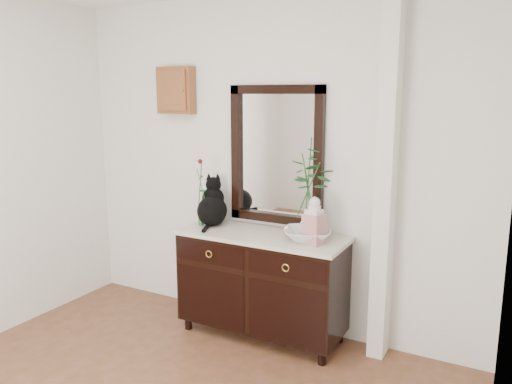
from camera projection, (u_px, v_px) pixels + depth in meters
The scene contains 10 objects.
wall_back at pixel (266, 165), 4.05m from camera, with size 3.60×0.04×2.70m, color white.
pilaster at pixel (386, 176), 3.51m from camera, with size 0.12×0.20×2.70m, color white.
sideboard at pixel (262, 280), 3.95m from camera, with size 1.33×0.52×0.82m.
wall_mirror at pixel (276, 155), 3.97m from camera, with size 0.80×0.06×1.10m.
key_cabinet at pixel (176, 90), 4.29m from camera, with size 0.35×0.10×0.40m, color brown.
cat at pixel (212, 201), 4.12m from camera, with size 0.28×0.35×0.40m, color black, non-canonical shape.
lotus_bowl at pixel (307, 235), 3.70m from camera, with size 0.35×0.35×0.09m, color white.
vase_branches at pixel (308, 188), 3.64m from camera, with size 0.36×0.36×0.76m, color silver, non-canonical shape.
bud_vase_rose at pixel (200, 192), 4.08m from camera, with size 0.07×0.07×0.57m, color #2A5E32, non-canonical shape.
ginger_jar at pixel (314, 220), 3.59m from camera, with size 0.13×0.13×0.36m, color white, non-canonical shape.
Camera 1 is at (1.84, -1.59, 1.92)m, focal length 35.00 mm.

